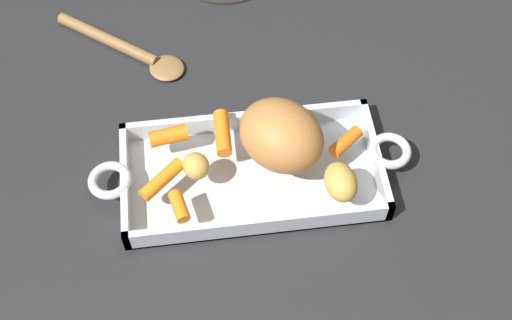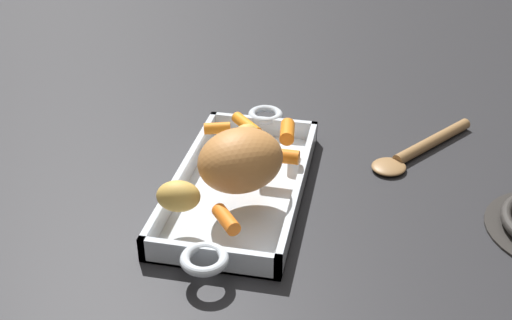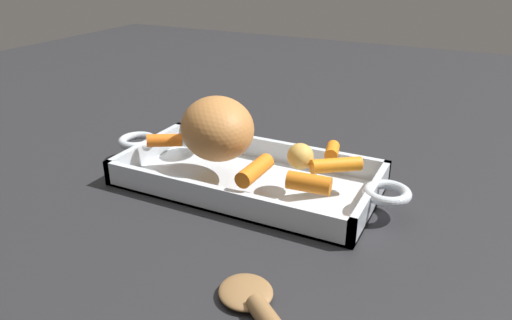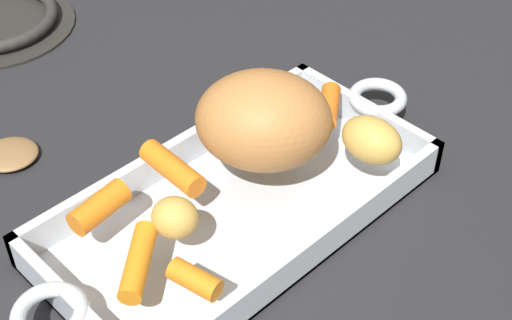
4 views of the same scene
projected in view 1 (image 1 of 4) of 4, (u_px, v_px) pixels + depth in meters
ground_plane at (252, 178)px, 0.99m from camera, size 2.40×2.40×0.00m
roasting_dish at (252, 173)px, 0.98m from camera, size 0.47×0.19×0.04m
pork_roast at (281, 135)px, 0.93m from camera, size 0.16×0.16×0.09m
baby_carrot_long at (162, 179)px, 0.93m from camera, size 0.07×0.06×0.02m
baby_carrot_southwest at (346, 142)px, 0.97m from camera, size 0.06×0.05×0.02m
baby_carrot_short at (169, 136)px, 0.97m from camera, size 0.06×0.03×0.02m
baby_carrot_southeast at (179, 206)px, 0.91m from camera, size 0.03×0.05×0.02m
baby_carrot_center_left at (223, 133)px, 0.97m from camera, size 0.02×0.07×0.02m
potato_near_roast at (196, 166)px, 0.93m from camera, size 0.05×0.05×0.04m
potato_golden_small at (341, 182)px, 0.92m from camera, size 0.05×0.07×0.04m
serving_spoon at (128, 49)px, 1.12m from camera, size 0.22×0.18×0.02m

